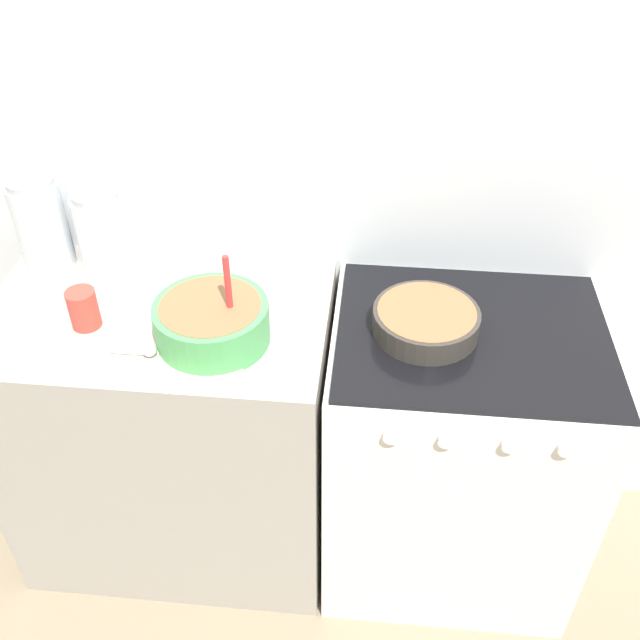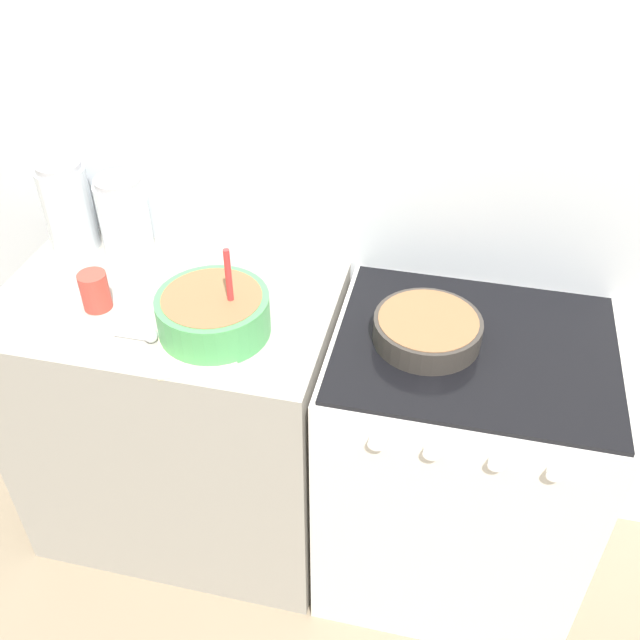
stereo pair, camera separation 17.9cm
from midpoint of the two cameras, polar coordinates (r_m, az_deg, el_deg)
The scene contains 11 objects.
ground_plane at distance 2.39m, azimuth 1.23°, elevation -22.64°, with size 12.00×12.00×0.00m, color gray.
wall_back at distance 1.98m, azimuth 5.49°, elevation 11.46°, with size 4.86×0.05×2.40m.
countertop_cabinet at distance 2.27m, azimuth -8.67°, elevation -7.91°, with size 0.93×0.59×0.93m.
stove at distance 2.18m, azimuth 13.10°, elevation -11.43°, with size 0.73×0.61×0.93m.
mixing_bowl at distance 1.80m, azimuth -5.74°, elevation 0.54°, with size 0.29×0.29×0.26m.
baking_pan at distance 1.82m, azimuth 11.39°, elevation -0.82°, with size 0.27×0.27×0.07m.
storage_jar_left at distance 2.20m, azimuth -17.25°, elevation 8.22°, with size 0.14×0.14×0.27m.
storage_jar_middle at distance 2.13m, azimuth -13.01°, elevation 7.58°, with size 0.15×0.15×0.24m.
tin_can at distance 1.95m, azimuth -15.09°, elevation 2.16°, with size 0.08×0.08×0.11m.
recipe_page at distance 1.82m, azimuth -7.11°, elevation -1.65°, with size 0.28×0.32×0.01m.
measuring_spoon at distance 1.83m, azimuth -11.02°, elevation -1.37°, with size 0.12×0.04×0.04m.
Camera 2 is at (0.30, -1.12, 2.09)m, focal length 40.00 mm.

